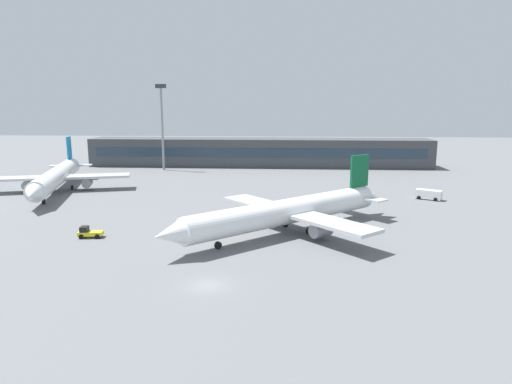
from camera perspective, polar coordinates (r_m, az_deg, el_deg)
ground_plane at (r=90.22m, az=-1.81°, el=-1.85°), size 400.00×400.00×0.00m
terminal_building at (r=149.37m, az=0.41°, el=5.00°), size 110.02×12.13×9.00m
airplane_near at (r=71.27m, az=3.81°, el=-2.52°), size 35.73×33.28×11.17m
airplane_mid at (r=114.22m, az=-23.77°, el=1.74°), size 32.64×45.90×11.57m
baggage_tug_yellow at (r=73.89m, az=-20.23°, el=-4.79°), size 3.74×2.12×1.75m
service_van_white at (r=103.45m, az=20.84°, el=-0.28°), size 5.49×4.39×2.08m
floodlight_tower_west at (r=142.19m, az=-11.71°, el=8.71°), size 3.20×0.80×25.93m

